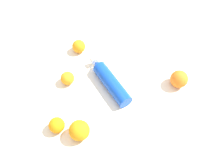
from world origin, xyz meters
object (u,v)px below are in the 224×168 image
(water_bottle, at_px, (109,81))
(orange_3, at_px, (179,79))
(orange_2, at_px, (57,125))
(orange_0, at_px, (79,46))
(orange_1, at_px, (79,130))
(orange_4, at_px, (67,78))

(water_bottle, xyz_separation_m, orange_3, (0.08, -0.30, 0.01))
(water_bottle, height_order, orange_2, same)
(orange_0, distance_m, orange_2, 0.43)
(orange_0, xyz_separation_m, orange_1, (-0.43, -0.15, 0.01))
(orange_3, bearing_deg, orange_2, 126.98)
(water_bottle, relative_size, orange_1, 2.93)
(orange_1, xyz_separation_m, orange_4, (0.23, 0.14, -0.01))
(orange_0, xyz_separation_m, orange_3, (-0.09, -0.51, 0.01))
(water_bottle, xyz_separation_m, orange_0, (0.17, 0.20, 0.00))
(orange_1, relative_size, orange_2, 1.28)
(orange_0, height_order, orange_2, same)
(orange_1, distance_m, orange_2, 0.10)
(orange_1, distance_m, orange_4, 0.27)
(orange_2, relative_size, orange_3, 0.81)
(orange_0, distance_m, orange_1, 0.46)
(orange_0, relative_size, orange_1, 0.79)
(orange_1, height_order, orange_2, orange_1)
(orange_0, distance_m, orange_4, 0.20)
(water_bottle, height_order, orange_4, water_bottle)
(orange_0, xyz_separation_m, orange_2, (-0.43, -0.05, -0.00))
(orange_3, relative_size, orange_4, 1.29)
(water_bottle, xyz_separation_m, orange_1, (-0.27, 0.05, 0.01))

